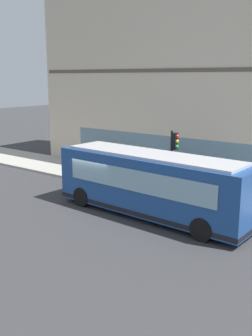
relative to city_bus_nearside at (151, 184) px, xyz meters
The scene contains 9 objects.
ground 3.37m from the city_bus_nearside, 92.42° to the left, with size 120.00×120.00×0.00m, color #38383A.
sidewalk_curb 5.70m from the city_bus_nearside, 32.83° to the left, with size 4.30×40.00×0.15m, color #B2ADA3.
building_corner 11.97m from the city_bus_nearside, 15.78° to the left, with size 7.61×23.09×12.68m.
city_bus_nearside is the anchor object (origin of this frame).
traffic_light_near_corner 3.32m from the city_bus_nearside, 11.22° to the left, with size 0.32×0.49×3.60m.
pedestrian_by_light_pole 5.48m from the city_bus_nearside, 18.60° to the left, with size 0.32×0.32×1.83m.
pedestrian_near_building_entrance 11.03m from the city_bus_nearside, 55.86° to the left, with size 0.32×0.32×1.72m.
pedestrian_near_hydrant 6.67m from the city_bus_nearside, 22.27° to the left, with size 0.32×0.32×1.65m.
pedestrian_walking_along_curb 9.48m from the city_bus_nearside, 53.34° to the left, with size 0.32×0.32×1.73m.
Camera 1 is at (-15.09, -13.01, 6.56)m, focal length 42.20 mm.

